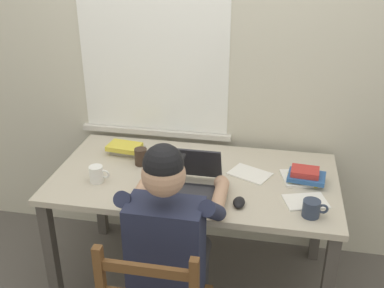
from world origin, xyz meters
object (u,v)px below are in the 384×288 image
Objects in this scene: desk at (195,189)px; coffee_mug_spare at (312,208)px; book_stack_main at (305,176)px; landscape_photo_print at (171,151)px; book_stack_side at (126,148)px; computer_mouse at (239,202)px; coffee_mug_white at (97,174)px; seated_person at (171,240)px; coffee_mug_dark at (141,157)px; laptop at (188,182)px.

coffee_mug_spare is (0.63, -0.28, 0.13)m from desk.
landscape_photo_print is at bearing 163.31° from book_stack_main.
book_stack_side reaches higher than desk.
book_stack_side is at bearing -153.74° from landscape_photo_print.
computer_mouse is 0.79m from coffee_mug_white.
landscape_photo_print is at bearing 103.30° from seated_person.
coffee_mug_dark is 0.19m from book_stack_side.
laptop is 1.54× the size of book_stack_main.
book_stack_main is at bearing -8.57° from book_stack_side.
seated_person is 5.52× the size of book_stack_side.
seated_person is 9.45× the size of landscape_photo_print.
coffee_mug_dark reaches higher than book_stack_side.
coffee_mug_white reaches higher than computer_mouse.
seated_person is at bearing -57.26° from book_stack_side.
seated_person reaches higher than computer_mouse.
laptop is at bearing -161.75° from book_stack_main.
coffee_mug_dark reaches higher than coffee_mug_spare.
book_stack_main reaches higher than book_stack_side.
desk is 7.39× the size of book_stack_main.
coffee_mug_spare is at bearing -4.60° from computer_mouse.
book_stack_side is (-0.47, 0.20, 0.12)m from desk.
computer_mouse is at bearing -43.08° from desk.
coffee_mug_spare is 1.01m from landscape_photo_print.
desk is 0.39m from computer_mouse.
computer_mouse is at bearing -28.40° from coffee_mug_dark.
coffee_mug_white is 1.15m from coffee_mug_spare.
book_stack_side is 1.71× the size of landscape_photo_print.
coffee_mug_dark is 0.52× the size of book_stack_main.
book_stack_main is (0.94, -0.03, -0.01)m from coffee_mug_dark.
desk is at bearing 155.57° from coffee_mug_spare.
book_stack_main reaches higher than landscape_photo_print.
coffee_mug_white is 1.14m from book_stack_main.
coffee_mug_dark reaches higher than computer_mouse.
seated_person is at bearing -33.54° from coffee_mug_white.
coffee_mug_white is at bearing -179.53° from laptop.
landscape_photo_print is (0.26, 0.08, -0.03)m from book_stack_side.
computer_mouse is 0.72m from landscape_photo_print.
laptop is 2.96× the size of coffee_mug_dark.
coffee_mug_dark is at bearing 118.70° from seated_person.
book_stack_side reaches higher than computer_mouse.
computer_mouse is at bearing 175.40° from coffee_mug_spare.
landscape_photo_print is at bearing 58.71° from coffee_mug_dark.
computer_mouse is 0.44m from book_stack_main.
seated_person is at bearing -92.64° from desk.
book_stack_main is (1.12, 0.21, -0.01)m from coffee_mug_white.
desk is 0.37m from coffee_mug_dark.
book_stack_side is (-0.14, 0.13, -0.02)m from coffee_mug_dark.
coffee_mug_dark is (-0.61, 0.33, 0.03)m from computer_mouse.
coffee_mug_spare is at bearing -85.78° from book_stack_main.
book_stack_side is at bearing 156.18° from coffee_mug_spare.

